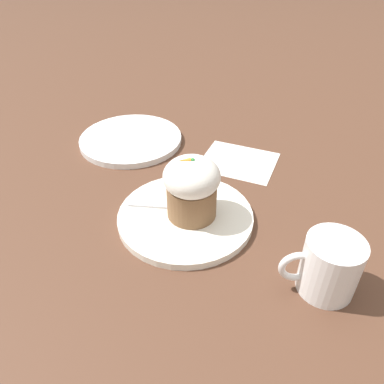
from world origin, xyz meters
TOP-DOWN VIEW (x-y plane):
  - ground_plane at (0.00, 0.00)m, footprint 4.00×4.00m
  - dessert_plate at (0.00, 0.00)m, footprint 0.22×0.22m
  - carrot_cake at (-0.01, 0.00)m, footprint 0.09×0.09m
  - spoon at (0.00, -0.01)m, footprint 0.14×0.04m
  - coffee_cup at (-0.19, 0.14)m, footprint 0.11×0.08m
  - side_plate at (0.12, -0.26)m, footprint 0.22×0.22m
  - paper_napkin at (-0.11, -0.18)m, footprint 0.18×0.17m

SIDE VIEW (x-z plane):
  - ground_plane at x=0.00m, z-range 0.00..0.00m
  - paper_napkin at x=-0.11m, z-range 0.00..0.00m
  - dessert_plate at x=0.00m, z-range 0.00..0.01m
  - side_plate at x=0.12m, z-range 0.00..0.01m
  - spoon at x=0.00m, z-range 0.01..0.02m
  - coffee_cup at x=-0.19m, z-range 0.00..0.08m
  - carrot_cake at x=-0.01m, z-range 0.01..0.12m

